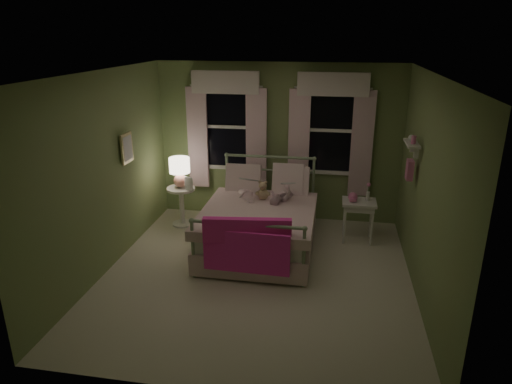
% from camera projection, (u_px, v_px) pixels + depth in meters
% --- Properties ---
extents(room_shell, '(4.20, 4.20, 4.20)m').
position_uv_depth(room_shell, '(256.00, 182.00, 5.59)').
color(room_shell, silver).
rests_on(room_shell, ground).
extents(bed, '(1.58, 2.04, 1.18)m').
position_uv_depth(bed, '(260.00, 225.00, 6.67)').
color(bed, white).
rests_on(bed, ground).
extents(pink_throw, '(1.10, 0.23, 0.71)m').
position_uv_depth(pink_throw, '(247.00, 240.00, 5.65)').
color(pink_throw, '#F32FA1').
rests_on(pink_throw, bed).
extents(child_left, '(0.32, 0.26, 0.77)m').
position_uv_depth(child_left, '(247.00, 177.00, 6.92)').
color(child_left, '#F7D1DD').
rests_on(child_left, bed).
extents(child_right, '(0.46, 0.40, 0.80)m').
position_uv_depth(child_right, '(283.00, 178.00, 6.83)').
color(child_right, '#F7D1DD').
rests_on(child_right, bed).
extents(book_left, '(0.23, 0.17, 0.26)m').
position_uv_depth(book_left, '(243.00, 182.00, 6.69)').
color(book_left, beige).
rests_on(book_left, child_left).
extents(book_right, '(0.22, 0.15, 0.26)m').
position_uv_depth(book_right, '(281.00, 187.00, 6.61)').
color(book_right, beige).
rests_on(book_right, child_right).
extents(teddy_bear, '(0.22, 0.18, 0.30)m').
position_uv_depth(teddy_bear, '(263.00, 192.00, 6.78)').
color(teddy_bear, tan).
rests_on(teddy_bear, bed).
extents(nightstand_left, '(0.46, 0.46, 0.65)m').
position_uv_depth(nightstand_left, '(182.00, 201.00, 7.47)').
color(nightstand_left, white).
rests_on(nightstand_left, ground).
extents(table_lamp, '(0.33, 0.33, 0.49)m').
position_uv_depth(table_lamp, '(180.00, 170.00, 7.29)').
color(table_lamp, tan).
rests_on(table_lamp, nightstand_left).
extents(book_nightstand, '(0.23, 0.27, 0.02)m').
position_uv_depth(book_nightstand, '(185.00, 189.00, 7.30)').
color(book_nightstand, beige).
rests_on(book_nightstand, nightstand_left).
extents(nightstand_right, '(0.50, 0.40, 0.64)m').
position_uv_depth(nightstand_right, '(359.00, 207.00, 6.85)').
color(nightstand_right, white).
rests_on(nightstand_right, ground).
extents(pink_toy, '(0.14, 0.19, 0.14)m').
position_uv_depth(pink_toy, '(353.00, 197.00, 6.81)').
color(pink_toy, pink).
rests_on(pink_toy, nightstand_right).
extents(bud_vase, '(0.06, 0.06, 0.28)m').
position_uv_depth(bud_vase, '(368.00, 192.00, 6.79)').
color(bud_vase, white).
rests_on(bud_vase, nightstand_right).
extents(window_left, '(1.34, 0.13, 1.96)m').
position_uv_depth(window_left, '(227.00, 123.00, 7.50)').
color(window_left, black).
rests_on(window_left, room_shell).
extents(window_right, '(1.34, 0.13, 1.96)m').
position_uv_depth(window_right, '(331.00, 126.00, 7.23)').
color(window_right, black).
rests_on(window_right, room_shell).
extents(wall_shelf, '(0.15, 0.50, 0.60)m').
position_uv_depth(wall_shelf, '(411.00, 157.00, 5.86)').
color(wall_shelf, white).
rests_on(wall_shelf, room_shell).
extents(framed_picture, '(0.03, 0.32, 0.42)m').
position_uv_depth(framed_picture, '(127.00, 148.00, 6.39)').
color(framed_picture, beige).
rests_on(framed_picture, room_shell).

